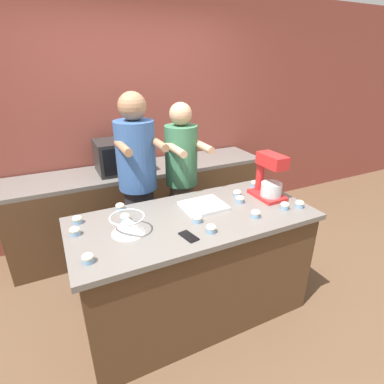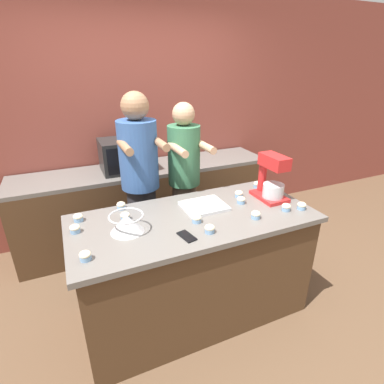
{
  "view_description": "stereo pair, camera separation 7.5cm",
  "coord_description": "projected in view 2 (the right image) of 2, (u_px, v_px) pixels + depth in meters",
  "views": [
    {
      "loc": [
        -0.87,
        -1.75,
        1.95
      ],
      "look_at": [
        0.0,
        0.04,
        1.08
      ],
      "focal_mm": 28.0,
      "sensor_mm": 36.0,
      "label": 1
    },
    {
      "loc": [
        -0.8,
        -1.78,
        1.95
      ],
      "look_at": [
        0.0,
        0.04,
        1.08
      ],
      "focal_mm": 28.0,
      "sensor_mm": 36.0,
      "label": 2
    }
  ],
  "objects": [
    {
      "name": "stand_mixer",
      "position": [
        271.0,
        180.0,
        2.44
      ],
      "size": [
        0.2,
        0.3,
        0.37
      ],
      "color": "red",
      "rests_on": "island_counter"
    },
    {
      "name": "island_counter",
      "position": [
        194.0,
        266.0,
        2.39
      ],
      "size": [
        1.8,
        0.82,
        0.9
      ],
      "color": "#4C331E",
      "rests_on": "ground_plane"
    },
    {
      "name": "cupcake_10",
      "position": [
        241.0,
        200.0,
        2.4
      ],
      "size": [
        0.07,
        0.07,
        0.06
      ],
      "color": "#759EC6",
      "rests_on": "island_counter"
    },
    {
      "name": "baking_tray",
      "position": [
        204.0,
        205.0,
        2.33
      ],
      "size": [
        0.33,
        0.28,
        0.04
      ],
      "color": "silver",
      "rests_on": "island_counter"
    },
    {
      "name": "cell_phone",
      "position": [
        187.0,
        236.0,
        1.95
      ],
      "size": [
        0.1,
        0.15,
        0.01
      ],
      "color": "black",
      "rests_on": "island_counter"
    },
    {
      "name": "cupcake_1",
      "position": [
        197.0,
        219.0,
        2.12
      ],
      "size": [
        0.07,
        0.07,
        0.06
      ],
      "color": "#759EC6",
      "rests_on": "island_counter"
    },
    {
      "name": "cupcake_7",
      "position": [
        78.0,
        217.0,
        2.13
      ],
      "size": [
        0.07,
        0.07,
        0.06
      ],
      "color": "#759EC6",
      "rests_on": "island_counter"
    },
    {
      "name": "cupcake_6",
      "position": [
        75.0,
        229.0,
        1.99
      ],
      "size": [
        0.07,
        0.07,
        0.06
      ],
      "color": "#759EC6",
      "rests_on": "island_counter"
    },
    {
      "name": "cupcake_5",
      "position": [
        239.0,
        194.0,
        2.51
      ],
      "size": [
        0.07,
        0.07,
        0.06
      ],
      "color": "#759EC6",
      "rests_on": "island_counter"
    },
    {
      "name": "mixing_bowl",
      "position": [
        127.0,
        223.0,
        1.99
      ],
      "size": [
        0.23,
        0.23,
        0.12
      ],
      "color": "#BCBCC1",
      "rests_on": "island_counter"
    },
    {
      "name": "back_counter",
      "position": [
        149.0,
        203.0,
        3.47
      ],
      "size": [
        2.8,
        0.6,
        0.89
      ],
      "color": "#4C331E",
      "rests_on": "ground_plane"
    },
    {
      "name": "cupcake_8",
      "position": [
        85.0,
        256.0,
        1.71
      ],
      "size": [
        0.07,
        0.07,
        0.06
      ],
      "color": "#759EC6",
      "rests_on": "island_counter"
    },
    {
      "name": "ground_plane",
      "position": [
        194.0,
        309.0,
        2.57
      ],
      "size": [
        16.0,
        16.0,
        0.0
      ],
      "primitive_type": "plane",
      "color": "brown"
    },
    {
      "name": "person_right",
      "position": [
        184.0,
        184.0,
        2.86
      ],
      "size": [
        0.32,
        0.49,
        1.63
      ],
      "color": "brown",
      "rests_on": "ground_plane"
    },
    {
      "name": "cupcake_2",
      "position": [
        302.0,
        206.0,
        2.3
      ],
      "size": [
        0.07,
        0.07,
        0.06
      ],
      "color": "#759EC6",
      "rests_on": "island_counter"
    },
    {
      "name": "cupcake_4",
      "position": [
        257.0,
        185.0,
        2.7
      ],
      "size": [
        0.07,
        0.07,
        0.06
      ],
      "color": "#759EC6",
      "rests_on": "island_counter"
    },
    {
      "name": "back_wall",
      "position": [
        135.0,
        119.0,
        3.4
      ],
      "size": [
        10.0,
        0.06,
        2.7
      ],
      "color": "brown",
      "rests_on": "ground_plane"
    },
    {
      "name": "cupcake_0",
      "position": [
        125.0,
        216.0,
        2.15
      ],
      "size": [
        0.07,
        0.07,
        0.06
      ],
      "color": "#759EC6",
      "rests_on": "island_counter"
    },
    {
      "name": "cupcake_12",
      "position": [
        210.0,
        229.0,
        1.99
      ],
      "size": [
        0.07,
        0.07,
        0.06
      ],
      "color": "#759EC6",
      "rests_on": "island_counter"
    },
    {
      "name": "cupcake_9",
      "position": [
        256.0,
        215.0,
        2.17
      ],
      "size": [
        0.07,
        0.07,
        0.06
      ],
      "color": "#759EC6",
      "rests_on": "island_counter"
    },
    {
      "name": "cupcake_3",
      "position": [
        286.0,
        207.0,
        2.28
      ],
      "size": [
        0.07,
        0.07,
        0.06
      ],
      "color": "#759EC6",
      "rests_on": "island_counter"
    },
    {
      "name": "microwave_oven",
      "position": [
        124.0,
        155.0,
        3.14
      ],
      "size": [
        0.47,
        0.4,
        0.33
      ],
      "color": "black",
      "rests_on": "back_counter"
    },
    {
      "name": "person_left",
      "position": [
        141.0,
        186.0,
        2.69
      ],
      "size": [
        0.35,
        0.51,
        1.74
      ],
      "color": "#232328",
      "rests_on": "ground_plane"
    },
    {
      "name": "cupcake_11",
      "position": [
        121.0,
        205.0,
        2.31
      ],
      "size": [
        0.07,
        0.07,
        0.06
      ],
      "color": "#759EC6",
      "rests_on": "island_counter"
    }
  ]
}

